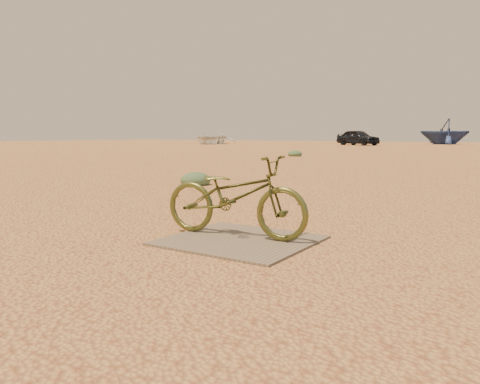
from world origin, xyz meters
The scene contains 8 objects.
ground centered at (0.00, 0.00, 0.00)m, with size 120.00×120.00×0.00m, color tan.
plywood_board centered at (0.20, 0.46, 0.01)m, with size 1.35×1.26×0.02m, color #765E4E.
bicycle centered at (0.07, 0.56, 0.43)m, with size 0.53×1.53×0.81m, color #505122.
car centered at (-11.76, 38.56, 0.71)m, with size 1.67×4.14×1.41m, color black.
boat_near_left centered at (-26.27, 35.66, 0.62)m, with size 4.27×5.98×1.24m, color silver.
boat_far_left centered at (-5.76, 46.69, 1.28)m, with size 4.18×4.85×2.55m, color navy.
kale_a centered at (-3.33, 4.21, 0.00)m, with size 0.61×0.61×0.34m, color #557249.
kale_c centered at (-7.11, 16.38, 0.00)m, with size 0.66×0.66×0.36m, color #557249.
Camera 1 is at (2.61, -3.25, 1.03)m, focal length 35.00 mm.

